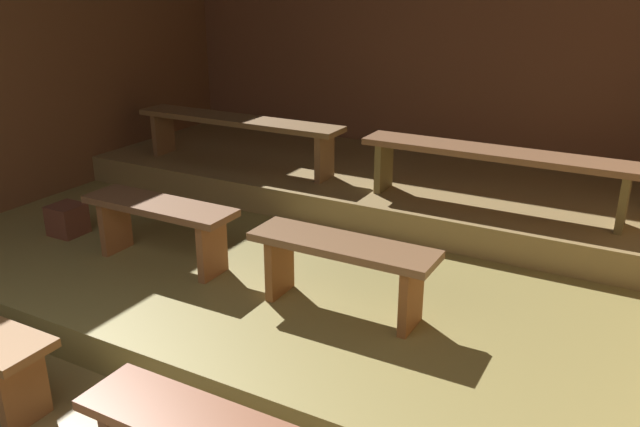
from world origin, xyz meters
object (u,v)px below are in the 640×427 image
bench_middle_right (496,161)px  bench_lower_right (342,259)px  bench_lower_left (160,218)px  wooden_crate_lower (67,220)px  bench_middle_left (237,126)px

bench_middle_right → bench_lower_right: bearing=-106.5°
bench_lower_left → wooden_crate_lower: bearing=177.0°
bench_middle_left → wooden_crate_lower: bearing=-109.7°
bench_lower_right → bench_middle_left: bench_middle_left is taller
bench_lower_left → bench_lower_right: same height
bench_lower_right → wooden_crate_lower: (-2.26, 0.05, -0.20)m
bench_lower_right → bench_middle_right: bearing=73.5°
bench_lower_left → wooden_crate_lower: (-0.95, 0.05, -0.20)m
bench_lower_right → bench_middle_right: (0.44, 1.47, 0.25)m
bench_lower_left → bench_lower_right: 1.31m
wooden_crate_lower → bench_middle_left: bearing=70.3°
bench_lower_right → bench_middle_left: bearing=139.9°
bench_lower_right → wooden_crate_lower: size_ratio=4.79×
bench_lower_left → bench_middle_right: 2.30m
bench_lower_right → wooden_crate_lower: 2.27m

